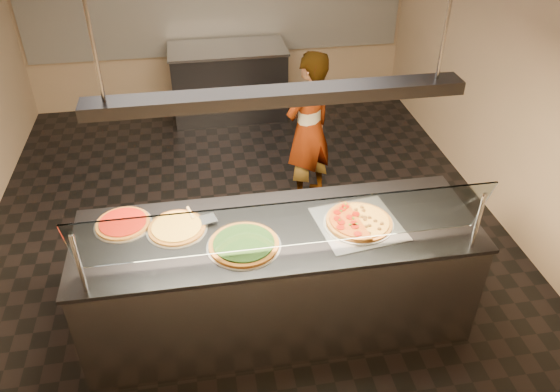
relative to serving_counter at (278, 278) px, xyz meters
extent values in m
cube|color=black|center=(-0.11, 1.19, -0.48)|extent=(5.00, 6.00, 0.02)
cube|color=tan|center=(2.40, 1.19, 1.03)|extent=(0.02, 6.00, 3.00)
cube|color=silver|center=(-0.11, 4.17, 0.83)|extent=(4.90, 0.02, 1.20)
cube|color=#B7B7BC|center=(0.00, 0.00, -0.02)|extent=(2.82, 0.90, 0.90)
cube|color=#2E2E32|center=(0.00, 0.00, 0.45)|extent=(2.86, 0.94, 0.03)
cylinder|color=#B7B7BC|center=(-1.26, -0.40, 0.68)|extent=(0.03, 0.03, 0.44)
cylinder|color=#B7B7BC|center=(1.26, -0.40, 0.68)|extent=(0.03, 0.03, 0.44)
cube|color=white|center=(0.00, -0.34, 0.76)|extent=(2.62, 0.18, 0.47)
cube|color=silver|center=(0.58, -0.03, 0.47)|extent=(0.63, 0.63, 0.01)
cylinder|color=silver|center=(0.58, -0.03, 0.47)|extent=(0.50, 0.50, 0.01)
cylinder|color=#700B02|center=(0.57, 0.02, 0.52)|extent=(0.06, 0.06, 0.01)
cylinder|color=#700B02|center=(0.52, 0.12, 0.52)|extent=(0.06, 0.06, 0.01)
cylinder|color=#700B02|center=(0.49, 0.10, 0.52)|extent=(0.06, 0.06, 0.01)
cylinder|color=#700B02|center=(0.44, 0.06, 0.52)|extent=(0.06, 0.06, 0.01)
cylinder|color=#700B02|center=(0.52, -0.01, 0.52)|extent=(0.06, 0.06, 0.01)
cylinder|color=#700B02|center=(0.42, -0.01, 0.52)|extent=(0.06, 0.06, 0.01)
cylinder|color=#700B02|center=(0.44, -0.05, 0.52)|extent=(0.06, 0.06, 0.01)
cylinder|color=#700B02|center=(0.42, -0.11, 0.52)|extent=(0.06, 0.06, 0.01)
cylinder|color=#700B02|center=(0.52, -0.08, 0.52)|extent=(0.06, 0.06, 0.01)
cylinder|color=#700B02|center=(0.52, -0.11, 0.52)|extent=(0.06, 0.06, 0.01)
cylinder|color=#700B02|center=(0.52, -0.20, 0.52)|extent=(0.06, 0.06, 0.01)
cube|color=#19590F|center=(0.52, 0.14, 0.52)|extent=(0.02, 0.02, 0.01)
cube|color=#19590F|center=(0.51, 0.10, 0.52)|extent=(0.02, 0.01, 0.01)
cube|color=#19590F|center=(0.47, 0.07, 0.52)|extent=(0.02, 0.02, 0.01)
cube|color=#19590F|center=(0.53, -0.03, 0.52)|extent=(0.01, 0.02, 0.01)
cube|color=#19590F|center=(0.43, -0.03, 0.52)|extent=(0.02, 0.02, 0.01)
cube|color=#19590F|center=(0.49, -0.09, 0.52)|extent=(0.02, 0.01, 0.01)
cube|color=#19590F|center=(0.54, -0.09, 0.52)|extent=(0.02, 0.01, 0.01)
sphere|color=#513014|center=(0.60, -0.18, 0.50)|extent=(0.03, 0.03, 0.03)
sphere|color=#513014|center=(0.61, -0.11, 0.50)|extent=(0.03, 0.03, 0.03)
sphere|color=#513014|center=(0.63, -0.10, 0.50)|extent=(0.03, 0.03, 0.03)
sphere|color=#513014|center=(0.69, -0.15, 0.50)|extent=(0.03, 0.03, 0.03)
sphere|color=#513014|center=(0.72, -0.10, 0.50)|extent=(0.03, 0.03, 0.03)
sphere|color=#513014|center=(0.69, -0.06, 0.50)|extent=(0.03, 0.03, 0.03)
sphere|color=#513014|center=(0.62, -0.03, 0.50)|extent=(0.03, 0.03, 0.03)
sphere|color=#513014|center=(0.66, -0.02, 0.50)|extent=(0.03, 0.03, 0.03)
sphere|color=#513014|center=(0.63, -0.01, 0.50)|extent=(0.03, 0.03, 0.03)
sphere|color=#513014|center=(0.61, 0.00, 0.50)|extent=(0.03, 0.03, 0.03)
sphere|color=#513014|center=(0.64, 0.07, 0.50)|extent=(0.03, 0.03, 0.03)
sphere|color=#513014|center=(0.64, 0.12, 0.50)|extent=(0.03, 0.03, 0.03)
sphere|color=#513014|center=(0.59, 0.09, 0.50)|extent=(0.03, 0.03, 0.03)
cylinder|color=silver|center=(-0.26, -0.14, 0.47)|extent=(0.51, 0.51, 0.01)
cylinder|color=brown|center=(-0.26, -0.14, 0.48)|extent=(0.48, 0.48, 0.02)
cylinder|color=black|center=(-0.26, -0.14, 0.49)|extent=(0.42, 0.42, 0.01)
cylinder|color=silver|center=(-0.70, 0.13, 0.47)|extent=(0.43, 0.43, 0.01)
cylinder|color=brown|center=(-0.70, 0.13, 0.48)|extent=(0.40, 0.40, 0.02)
cylinder|color=gold|center=(-0.70, 0.13, 0.49)|extent=(0.35, 0.35, 0.01)
cylinder|color=silver|center=(-1.08, 0.24, 0.47)|extent=(0.41, 0.41, 0.01)
cylinder|color=brown|center=(-1.08, 0.24, 0.48)|extent=(0.38, 0.38, 0.02)
cylinder|color=#830600|center=(-1.08, 0.24, 0.49)|extent=(0.33, 0.33, 0.01)
cube|color=#B7B7BC|center=(-0.49, 0.18, 0.49)|extent=(0.15, 0.14, 0.00)
cylinder|color=tan|center=(-0.60, 0.26, 0.49)|extent=(0.06, 0.14, 0.02)
cube|color=#2E2E32|center=(-0.03, 3.74, -0.02)|extent=(1.45, 0.70, 0.90)
cube|color=#B7B7BC|center=(-0.03, 3.74, 0.45)|extent=(1.49, 0.74, 0.03)
imported|color=black|center=(0.58, 1.68, 0.33)|extent=(0.69, 0.64, 1.59)
cube|color=#2E2E32|center=(0.00, 0.00, 1.48)|extent=(2.30, 0.18, 0.08)
cylinder|color=#B7B7BC|center=(-1.00, 0.00, 2.03)|extent=(0.02, 0.02, 1.01)
camera|label=1|loc=(-0.49, -2.98, 2.86)|focal=35.00mm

